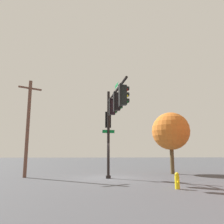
% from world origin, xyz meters
% --- Properties ---
extents(ground_plane, '(120.00, 120.00, 0.00)m').
position_xyz_m(ground_plane, '(0.00, 0.00, 0.00)').
color(ground_plane, '#434449').
extents(signal_pole_assembly, '(6.34, 1.45, 6.41)m').
position_xyz_m(signal_pole_assembly, '(1.81, 0.26, 4.42)').
color(signal_pole_assembly, black).
rests_on(signal_pole_assembly, ground_plane).
extents(utility_pole, '(1.09, 1.57, 7.43)m').
position_xyz_m(utility_pole, '(-0.84, -6.18, 3.87)').
color(utility_pole, brown).
rests_on(utility_pole, ground_plane).
extents(fire_hydrant, '(0.33, 0.24, 0.83)m').
position_xyz_m(fire_hydrant, '(4.86, 3.39, 0.41)').
color(fire_hydrant, yellow).
rests_on(fire_hydrant, ground_plane).
extents(tree_mid, '(3.31, 3.31, 5.35)m').
position_xyz_m(tree_mid, '(-3.01, 5.64, 3.68)').
color(tree_mid, brown).
rests_on(tree_mid, ground_plane).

